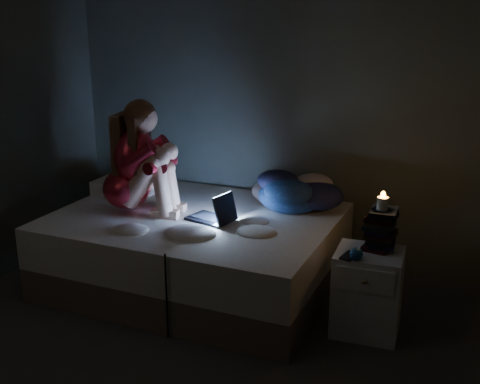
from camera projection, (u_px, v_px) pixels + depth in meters
The scene contains 12 objects.
floor at pixel (162, 373), 3.44m from camera, with size 3.60×3.80×0.02m, color #343130.
wall_back at pixel (280, 99), 4.73m from camera, with size 3.60×0.02×2.60m, color #3E4336.
bed at pixel (196, 250), 4.46m from camera, with size 1.99×1.49×0.55m, color beige, non-canonical shape.
pillow at pixel (123, 188), 4.81m from camera, with size 0.43×0.31×0.12m, color silver.
woman at pixel (125, 156), 4.34m from camera, with size 0.52×0.34×0.84m, color maroon, non-canonical shape.
laptop at pixel (210, 205), 4.24m from camera, with size 0.32×0.22×0.22m, color black, non-canonical shape.
clothes_pile at pixel (291, 190), 4.45m from camera, with size 0.52×0.41×0.31m, color #132443, non-canonical shape.
nightstand at pixel (367, 292), 3.79m from camera, with size 0.41×0.36×0.55m, color silver.
book_stack at pixel (381, 230), 3.74m from camera, with size 0.19×0.25×0.24m, color black, non-canonical shape.
candle at pixel (382, 205), 3.69m from camera, with size 0.07×0.07×0.08m, color beige.
phone at pixel (348, 255), 3.65m from camera, with size 0.07×0.14×0.01m, color black.
blue_orb at pixel (355, 253), 3.59m from camera, with size 0.08×0.08×0.08m, color navy.
Camera 1 is at (1.60, -2.56, 1.99)m, focal length 45.01 mm.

